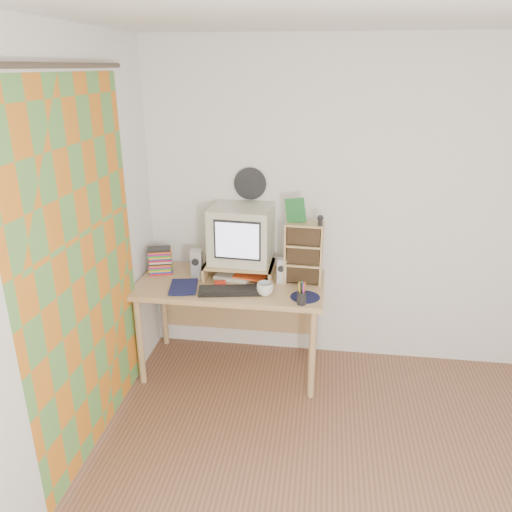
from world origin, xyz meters
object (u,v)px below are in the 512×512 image
(cd_rack, at_px, (304,253))
(diary, at_px, (170,286))
(desk, at_px, (232,295))
(crt_monitor, at_px, (241,235))
(dvd_stack, at_px, (160,258))
(keyboard, at_px, (230,291))
(mug, at_px, (265,289))

(cd_rack, xyz_separation_m, diary, (-0.96, -0.26, -0.21))
(desk, relative_size, cd_rack, 3.02)
(desk, bearing_deg, crt_monitor, 54.81)
(diary, bearing_deg, dvd_stack, 109.46)
(crt_monitor, xyz_separation_m, keyboard, (-0.03, -0.33, -0.32))
(cd_rack, bearing_deg, crt_monitor, 175.62)
(desk, bearing_deg, dvd_stack, 175.60)
(diary, bearing_deg, mug, -11.20)
(keyboard, distance_m, mug, 0.26)
(crt_monitor, relative_size, keyboard, 0.99)
(dvd_stack, relative_size, cd_rack, 0.54)
(desk, bearing_deg, cd_rack, 2.48)
(dvd_stack, height_order, diary, dvd_stack)
(keyboard, distance_m, cd_rack, 0.61)
(cd_rack, relative_size, diary, 1.94)
(crt_monitor, bearing_deg, dvd_stack, -172.40)
(desk, xyz_separation_m, cd_rack, (0.54, 0.02, 0.37))
(keyboard, height_order, mug, mug)
(keyboard, height_order, cd_rack, cd_rack)
(dvd_stack, xyz_separation_m, cd_rack, (1.12, -0.02, 0.11))
(mug, relative_size, diary, 0.50)
(diary, bearing_deg, crt_monitor, 24.02)
(keyboard, bearing_deg, crt_monitor, 74.78)
(desk, xyz_separation_m, dvd_stack, (-0.58, 0.04, 0.26))
(dvd_stack, relative_size, diary, 1.04)
(keyboard, relative_size, diary, 1.89)
(keyboard, height_order, dvd_stack, dvd_stack)
(desk, distance_m, diary, 0.51)
(dvd_stack, bearing_deg, crt_monitor, -13.01)
(crt_monitor, height_order, dvd_stack, crt_monitor)
(desk, bearing_deg, keyboard, -82.30)
(keyboard, height_order, diary, diary)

